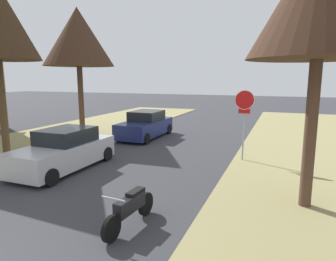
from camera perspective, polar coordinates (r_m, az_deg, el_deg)
name	(u,v)px	position (r m, az deg, el deg)	size (l,w,h in m)	color
stop_sign_far	(244,110)	(12.86, 14.41, 3.83)	(0.81, 0.37, 2.96)	#9EA0A5
street_tree_left_mid_b	(78,37)	(19.01, -16.87, 16.70)	(4.12, 4.12, 7.51)	#4F3628
parked_sedan_silver	(64,151)	(12.23, -19.26, -3.69)	(1.97, 4.41, 1.57)	#BCBCC1
parked_sedan_navy	(145,125)	(17.78, -4.35, 0.99)	(1.97, 4.41, 1.57)	navy
parked_motorcycle	(130,208)	(7.31, -7.23, -14.46)	(0.60, 2.05, 0.97)	black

